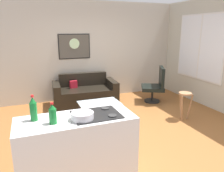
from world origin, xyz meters
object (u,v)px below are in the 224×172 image
couch (85,94)px  soda_bottle (33,109)px  bar_stool (185,99)px  coffee_table (99,104)px  wall_painting (74,46)px  soda_bottle_2 (53,114)px  armchair (156,85)px  mixing_bowl (82,116)px

couch → soda_bottle: soda_bottle is taller
couch → bar_stool: 2.64m
coffee_table → wall_painting: 2.09m
coffee_table → soda_bottle_2: 2.42m
armchair → wall_painting: (-2.04, 1.09, 1.06)m
armchair → mixing_bowl: bearing=-136.1°
couch → bar_stool: size_ratio=2.78×
coffee_table → mixing_bowl: bearing=-113.3°
coffee_table → wall_painting: wall_painting is taller
couch → armchair: 2.00m
armchair → wall_painting: bearing=151.8°
armchair → soda_bottle: bearing=-143.4°
soda_bottle → wall_painting: 3.77m
bar_stool → soda_bottle: size_ratio=1.96×
armchair → wall_painting: 2.54m
bar_stool → soda_bottle: (-3.22, -1.13, 0.61)m
armchair → soda_bottle: size_ratio=3.11×
couch → soda_bottle: bearing=-114.7°
couch → bar_stool: bearing=-45.8°
couch → armchair: size_ratio=1.76×
wall_painting → bar_stool: bearing=-50.7°
mixing_bowl → soda_bottle_2: bearing=177.6°
soda_bottle_2 → wall_painting: bearing=74.2°
armchair → soda_bottle_2: (-3.09, -2.61, 0.57)m
soda_bottle → soda_bottle_2: (0.20, -0.17, -0.03)m
mixing_bowl → coffee_table: bearing=66.7°
armchair → soda_bottle: (-3.29, -2.44, 0.60)m
coffee_table → mixing_bowl: mixing_bowl is taller
coffee_table → soda_bottle_2: bearing=-121.3°
couch → soda_bottle: (-1.39, -3.01, 0.80)m
coffee_table → mixing_bowl: 2.26m
bar_stool → soda_bottle: soda_bottle is taller
armchair → mixing_bowl: 3.83m
soda_bottle → mixing_bowl: bearing=-18.9°
couch → coffee_table: bearing=-88.8°
couch → mixing_bowl: (-0.83, -3.20, 0.70)m
bar_stool → soda_bottle_2: size_ratio=2.43×
couch → bar_stool: couch is taller
wall_painting → soda_bottle_2: bearing=-105.8°
coffee_table → soda_bottle: soda_bottle is taller
armchair → mixing_bowl: mixing_bowl is taller
coffee_table → armchair: bearing=18.5°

